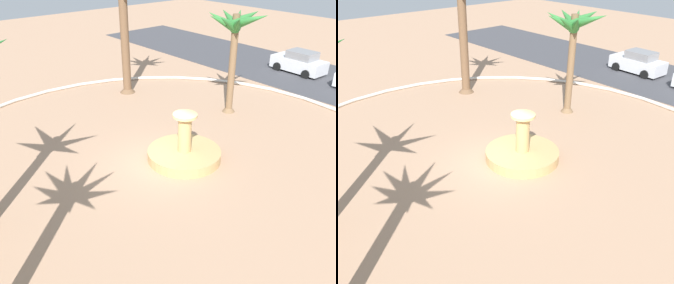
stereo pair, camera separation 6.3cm
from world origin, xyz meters
The scene contains 6 objects.
ground_plane centered at (0.00, 0.00, 0.00)m, with size 80.00×80.00×0.00m, color tan.
plaza_curb centered at (0.00, 0.00, 0.10)m, with size 23.46×23.46×0.20m, color silver.
fountain centered at (0.43, 1.01, 0.32)m, with size 3.33×3.33×2.24m.
palm_tree_mid_plaza centered at (-8.27, 3.99, 5.29)m, with size 3.73×3.69×7.22m.
palm_tree_far_side centered at (-1.83, 6.62, 4.59)m, with size 3.37×3.37×5.73m.
parked_car_leftmost centered at (-3.33, 16.26, 0.78)m, with size 4.06×2.03×1.67m.
Camera 2 is at (10.90, -8.83, 8.64)m, focal length 39.25 mm.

